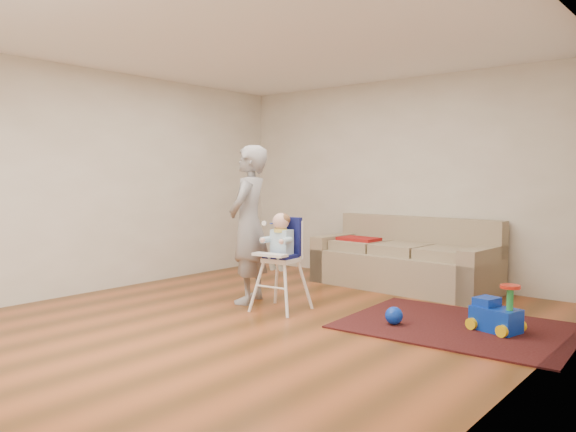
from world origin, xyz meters
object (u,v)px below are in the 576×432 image
Objects in this scene: side_table at (340,257)px; high_chair at (281,263)px; toy_ball at (394,316)px; ride_on_toy at (496,306)px; sofa at (403,253)px; adult at (249,224)px.

high_chair is at bearing -72.59° from side_table.
ride_on_toy is at bearing 25.67° from toy_ball.
sofa is at bearing 155.46° from ride_on_toy.
high_chair is at bearing -149.75° from ride_on_toy.
side_table is 2.08m from adult.
toy_ball is at bearing 2.77° from high_chair.
toy_ball is (-0.81, -0.39, -0.14)m from ride_on_toy.
ride_on_toy is 2.69m from adult.
ride_on_toy is at bearing -28.78° from side_table.
toy_ball is at bearing -140.14° from ride_on_toy.
high_chair reaches higher than sofa.
sofa is at bearing 71.30° from high_chair.
high_chair is 0.65m from adult.
adult is (-1.75, -0.12, 0.77)m from toy_ball.
toy_ball is at bearing -44.91° from side_table.
side_table is 3.23× the size of toy_ball.
sofa is 2.09m from adult.
high_chair is (0.65, -2.06, 0.23)m from side_table.
ride_on_toy is 0.25× the size of adult.
high_chair is (-1.22, -0.20, 0.40)m from toy_ball.
sofa is at bearing 115.56° from toy_ball.
adult is (-2.57, -0.51, 0.64)m from ride_on_toy.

